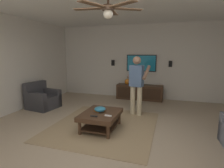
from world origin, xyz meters
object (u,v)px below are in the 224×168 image
object	(u,v)px
armchair	(42,99)
remote_white	(108,116)
remote_grey	(98,111)
person_standing	(137,82)
book	(100,110)
wall_speaker_right	(113,63)
wall_speaker_left	(170,64)
remote_black	(94,116)
tv	(141,63)
vase_round	(128,82)
media_console	(140,92)
coffee_table	(101,117)
ceiling_fan	(108,10)
bowl	(100,109)

from	to	relation	value
armchair	remote_white	bearing A→B (deg)	-16.27
armchair	remote_grey	distance (m)	2.47
person_standing	book	bearing A→B (deg)	162.33
wall_speaker_right	remote_white	bearing A→B (deg)	-164.17
armchair	wall_speaker_left	world-z (taller)	wall_speaker_left
person_standing	wall_speaker_left	size ratio (longest dim) A/B	7.45
remote_black	tv	bearing A→B (deg)	-96.11
book	armchair	bearing A→B (deg)	96.40
remote_grey	vase_round	bearing A→B (deg)	73.31
media_console	wall_speaker_left	size ratio (longest dim) A/B	7.73
coffee_table	remote_black	world-z (taller)	remote_black
tv	remote_white	distance (m)	3.55
remote_white	ceiling_fan	world-z (taller)	ceiling_fan
bowl	remote_grey	distance (m)	0.06
remote_black	media_console	bearing A→B (deg)	-96.61
coffee_table	remote_grey	world-z (taller)	remote_grey
media_console	remote_white	bearing A→B (deg)	-2.70
media_console	book	xyz separation A→B (m)	(-2.91, 0.44, 0.14)
media_console	remote_white	size ratio (longest dim) A/B	11.33
coffee_table	person_standing	size ratio (longest dim) A/B	0.61
person_standing	bowl	bearing A→B (deg)	163.86
coffee_table	wall_speaker_right	size ratio (longest dim) A/B	4.55
media_console	wall_speaker_right	size ratio (longest dim) A/B	7.73
media_console	remote_grey	distance (m)	2.99
bowl	wall_speaker_right	size ratio (longest dim) A/B	1.19
armchair	remote_grey	bearing A→B (deg)	-14.54
bowl	remote_black	bearing A→B (deg)	-179.90
armchair	ceiling_fan	bearing A→B (deg)	-22.66
armchair	wall_speaker_left	size ratio (longest dim) A/B	4.14
media_console	remote_grey	world-z (taller)	media_console
coffee_table	wall_speaker_right	xyz separation A→B (m)	(3.24, 0.73, 1.04)
tv	remote_black	xyz separation A→B (m)	(-3.54, 0.43, -0.93)
wall_speaker_left	person_standing	bearing A→B (deg)	156.96
vase_round	book	bearing A→B (deg)	-179.86
book	wall_speaker_left	size ratio (longest dim) A/B	1.00
armchair	remote_white	world-z (taller)	armchair
coffee_table	remote_grey	xyz separation A→B (m)	(0.03, 0.07, 0.12)
vase_round	media_console	bearing A→B (deg)	-84.36
tv	remote_grey	bearing A→B (deg)	-8.32
wall_speaker_right	vase_round	bearing A→B (deg)	-114.00
person_standing	remote_white	xyz separation A→B (m)	(-1.43, 0.34, -0.52)
person_standing	remote_grey	bearing A→B (deg)	162.44
remote_grey	person_standing	bearing A→B (deg)	44.82
wall_speaker_right	coffee_table	bearing A→B (deg)	-167.30
armchair	tv	distance (m)	3.72
media_console	remote_black	world-z (taller)	media_console
person_standing	bowl	xyz separation A→B (m)	(-1.20, 0.62, -0.47)
wall_speaker_right	person_standing	bearing A→B (deg)	-146.72
wall_speaker_left	ceiling_fan	xyz separation A→B (m)	(-3.90, 1.02, 1.12)
wall_speaker_left	coffee_table	bearing A→B (deg)	156.04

